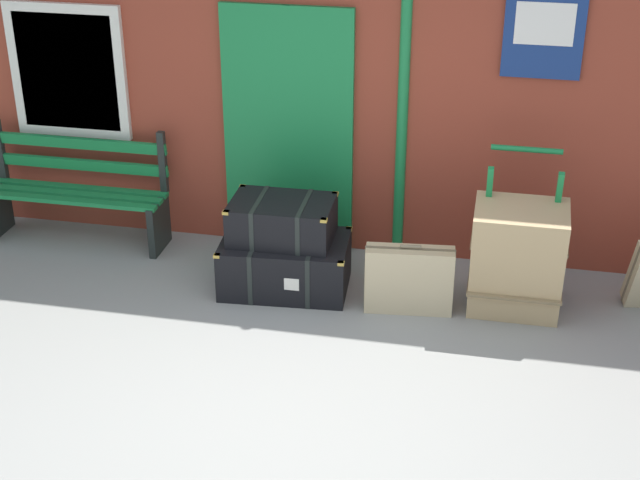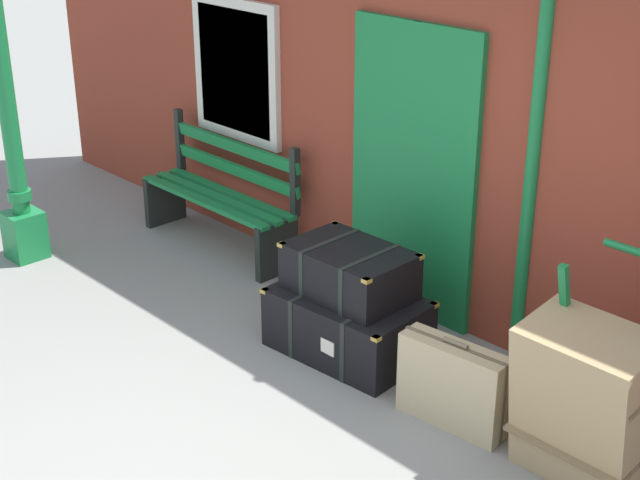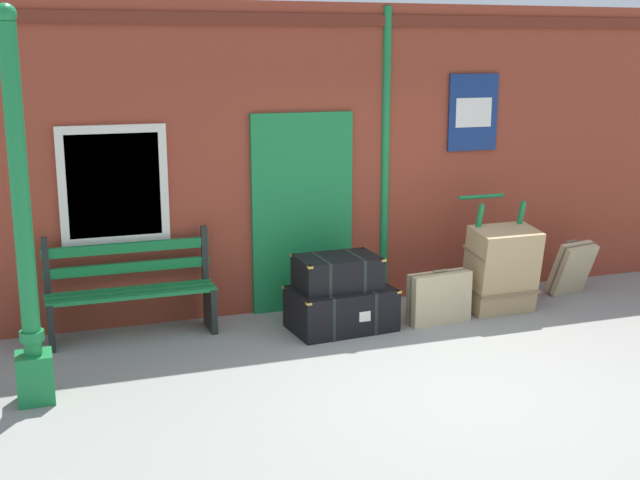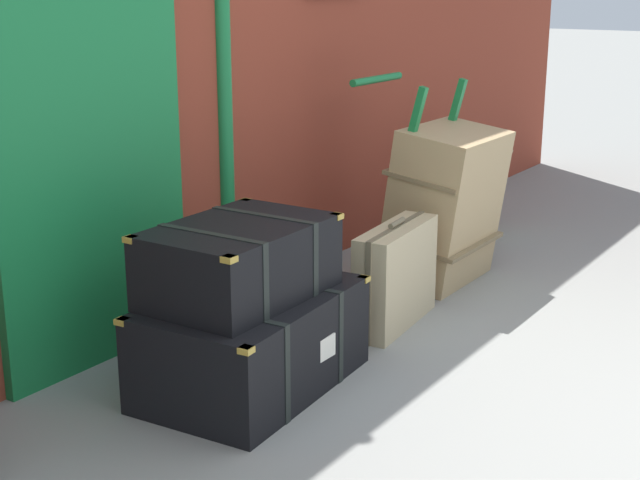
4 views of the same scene
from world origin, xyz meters
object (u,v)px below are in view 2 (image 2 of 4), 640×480
(steamer_trunk_base, at_px, (348,324))
(suitcase_tan, at_px, (453,385))
(platform_bench, at_px, (222,196))
(porters_trolley, at_px, (600,421))
(lamp_post, at_px, (9,121))
(steamer_trunk_middle, at_px, (350,271))
(large_brown_trunk, at_px, (587,403))

(steamer_trunk_base, bearing_deg, suitcase_tan, -8.42)
(platform_bench, xyz_separation_m, porters_trolley, (3.79, -0.36, -0.17))
(lamp_post, height_order, suitcase_tan, lamp_post)
(suitcase_tan, bearing_deg, platform_bench, 167.75)
(lamp_post, bearing_deg, steamer_trunk_middle, 16.71)
(steamer_trunk_middle, xyz_separation_m, large_brown_trunk, (1.83, -0.07, -0.12))
(platform_bench, relative_size, porters_trolley, 1.35)
(platform_bench, xyz_separation_m, large_brown_trunk, (3.79, -0.53, 0.02))
(porters_trolley, height_order, large_brown_trunk, porters_trolley)
(steamer_trunk_base, relative_size, large_brown_trunk, 1.13)
(steamer_trunk_middle, distance_m, porters_trolley, 1.86)
(large_brown_trunk, bearing_deg, steamer_trunk_base, 179.00)
(platform_bench, distance_m, suitcase_tan, 3.07)
(platform_bench, xyz_separation_m, steamer_trunk_middle, (1.96, -0.47, 0.14))
(lamp_post, xyz_separation_m, suitcase_tan, (3.92, 0.68, -0.90))
(platform_bench, xyz_separation_m, suitcase_tan, (3.00, -0.65, -0.18))
(steamer_trunk_base, relative_size, porters_trolley, 0.89)
(lamp_post, height_order, steamer_trunk_middle, lamp_post)
(platform_bench, bearing_deg, porters_trolley, -5.36)
(platform_bench, xyz_separation_m, steamer_trunk_base, (1.99, -0.50, -0.23))
(porters_trolley, bearing_deg, steamer_trunk_middle, -176.57)
(lamp_post, distance_m, steamer_trunk_middle, 3.07)
(suitcase_tan, bearing_deg, lamp_post, -170.17)
(platform_bench, height_order, steamer_trunk_middle, platform_bench)
(platform_bench, distance_m, porters_trolley, 3.81)
(steamer_trunk_middle, relative_size, porters_trolley, 0.69)
(steamer_trunk_base, xyz_separation_m, steamer_trunk_middle, (-0.03, 0.04, 0.37))
(large_brown_trunk, bearing_deg, platform_bench, 172.00)
(steamer_trunk_base, relative_size, suitcase_tan, 1.54)
(porters_trolley, xyz_separation_m, large_brown_trunk, (0.00, -0.18, 0.20))
(porters_trolley, relative_size, suitcase_tan, 1.73)
(steamer_trunk_base, height_order, large_brown_trunk, large_brown_trunk)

